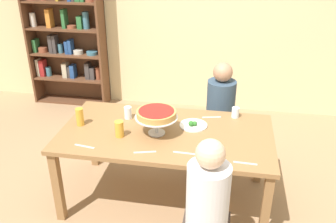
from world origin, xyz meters
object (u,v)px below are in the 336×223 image
Objects in this scene: deep_dish_pizza_stand at (156,115)px; water_glass_clear_far at (128,113)px; salad_plate_near_diner at (193,125)px; cutlery_fork_far at (184,153)px; dining_table at (166,139)px; cutlery_knife_far at (145,152)px; beer_glass_amber_short at (80,117)px; water_glass_clear_near at (235,112)px; bookshelf at (65,28)px; salad_plate_far_diner at (157,112)px; beer_glass_amber_tall at (119,129)px; cutlery_fork_near at (212,117)px; diner_far_right at (220,121)px; diner_near_right at (206,220)px; cutlery_knife_near at (85,146)px; cutlery_spare_fork at (245,163)px.

deep_dish_pizza_stand is 0.42m from water_glass_clear_far.
salad_plate_near_diner is 1.41× the size of cutlery_fork_far.
cutlery_knife_far is (-0.11, -0.36, 0.08)m from dining_table.
beer_glass_amber_short is 1.45m from water_glass_clear_near.
bookshelf is 2.37m from salad_plate_far_diner.
salad_plate_far_diner is 1.40× the size of cutlery_fork_far.
beer_glass_amber_tall is at bearing -151.05° from water_glass_clear_near.
beer_glass_amber_tall is (-0.61, -0.29, 0.06)m from salad_plate_near_diner.
salad_plate_far_diner is (-0.08, 0.39, -0.17)m from deep_dish_pizza_stand.
cutlery_fork_near and cutlery_knife_far have the same top height.
beer_glass_amber_tall is at bearing -114.52° from salad_plate_far_diner.
dining_table is 1.63× the size of diner_far_right.
cutlery_fork_far is at bearing 63.13° from cutlery_fork_near.
diner_near_right reaches higher than cutlery_fork_near.
cutlery_knife_near is (-1.00, -0.71, 0.00)m from cutlery_fork_near.
diner_far_right reaches higher than cutlery_knife_near.
beer_glass_amber_short reaches higher than beer_glass_amber_tall.
beer_glass_amber_short is (1.01, -2.02, -0.30)m from bookshelf.
water_glass_clear_near is at bearing 33.83° from salad_plate_near_diner.
water_glass_clear_far is at bearing -55.95° from diner_far_right.
water_glass_clear_near is at bearing 40.58° from cutlery_knife_near.
salad_plate_far_diner reaches higher than cutlery_spare_fork.
salad_plate_far_diner is 0.72m from cutlery_knife_far.
cutlery_fork_near is 0.69m from cutlery_fork_far.
cutlery_fork_near is at bearing -0.51° from salad_plate_far_diner.
cutlery_fork_near is (-0.07, -0.42, 0.25)m from diner_far_right.
diner_far_right is 1.14m from cutlery_fork_far.
cutlery_fork_far is (0.59, -0.17, -0.07)m from beer_glass_amber_tall.
beer_glass_amber_short is at bearing 125.24° from cutlery_knife_near.
salad_plate_near_diner is (2.03, -1.87, -0.37)m from bookshelf.
diner_far_right reaches higher than water_glass_clear_far.
salad_plate_near_diner is at bearing -4.52° from water_glass_clear_far.
cutlery_knife_far is at bearing 8.74° from cutlery_knife_near.
cutlery_spare_fork is (1.07, -0.23, -0.07)m from beer_glass_amber_tall.
deep_dish_pizza_stand is at bearing 34.72° from diner_near_right.
diner_far_right is 6.39× the size of cutlery_spare_fork.
water_glass_clear_far is at bearing -52.33° from bookshelf.
diner_near_right is at bearing -120.26° from cutlery_spare_fork.
salad_plate_near_diner is 0.43m from salad_plate_far_diner.
beer_glass_amber_short is 1.53m from cutlery_spare_fork.
diner_far_right is 7.99× the size of beer_glass_amber_tall.
cutlery_spare_fork is (1.48, -0.37, -0.08)m from beer_glass_amber_short.
water_glass_clear_near is (0.75, 0.04, 0.04)m from salad_plate_far_diner.
water_glass_clear_near is (2.40, -1.62, -0.33)m from bookshelf.
salad_plate_far_diner is (-0.38, 0.21, -0.00)m from salad_plate_near_diner.
dining_table is 0.90m from diner_far_right.
salad_plate_near_diner is at bearing 39.67° from cutlery_knife_near.
cutlery_fork_far is at bearing -61.90° from salad_plate_far_diner.
cutlery_fork_near is (0.46, 0.39, -0.18)m from deep_dish_pizza_stand.
deep_dish_pizza_stand reaches higher than water_glass_clear_far.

